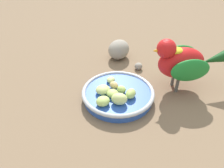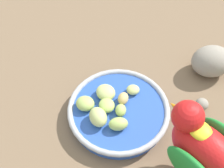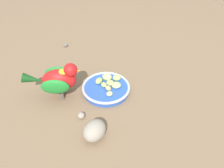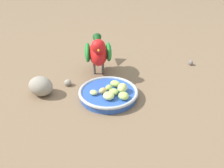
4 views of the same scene
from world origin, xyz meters
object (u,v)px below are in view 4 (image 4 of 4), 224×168
rock_large (41,86)px  pebble_1 (68,83)px  apple_piece_2 (115,84)px  apple_piece_4 (124,96)px  apple_piece_7 (122,88)px  parrot (98,51)px  apple_piece_5 (109,88)px  apple_piece_6 (102,91)px  apple_piece_1 (113,92)px  pebble_0 (191,63)px  apple_piece_0 (94,93)px  feeding_bowl (108,94)px  apple_piece_3 (108,96)px

rock_large → pebble_1: 0.10m
apple_piece_2 → apple_piece_4: (0.02, 0.07, -0.00)m
apple_piece_7 → apple_piece_4: bearing=61.0°
parrot → rock_large: size_ratio=2.46×
parrot → apple_piece_4: bearing=17.3°
apple_piece_5 → apple_piece_6: same height
apple_piece_2 → apple_piece_1: bearing=50.0°
parrot → pebble_0: parrot is taller
apple_piece_4 → apple_piece_1: bearing=-71.6°
apple_piece_2 → apple_piece_4: same height
apple_piece_0 → pebble_1: 0.14m
apple_piece_5 → parrot: 0.18m
feeding_bowl → rock_large: bearing=-37.3°
apple_piece_2 → pebble_0: size_ratio=1.59×
apple_piece_0 → apple_piece_7: apple_piece_7 is taller
apple_piece_1 → apple_piece_3: apple_piece_3 is taller
apple_piece_0 → apple_piece_1: bearing=149.0°
apple_piece_7 → apple_piece_2: bearing=-86.4°
apple_piece_6 → apple_piece_0: bearing=-20.6°
apple_piece_0 → apple_piece_4: apple_piece_4 is taller
rock_large → apple_piece_6: bearing=139.0°
apple_piece_5 → apple_piece_7: (-0.03, 0.03, 0.00)m
apple_piece_2 → apple_piece_6: apple_piece_2 is taller
rock_large → apple_piece_7: bearing=143.4°
apple_piece_5 → pebble_0: 0.41m
apple_piece_1 → rock_large: size_ratio=0.38×
apple_piece_2 → apple_piece_6: bearing=12.1°
apple_piece_0 → apple_piece_2: 0.08m
parrot → pebble_1: 0.16m
apple_piece_0 → apple_piece_1: apple_piece_1 is taller
apple_piece_2 → apple_piece_3: size_ratio=0.91×
parrot → apple_piece_7: bearing=21.2°
apple_piece_4 → pebble_1: bearing=-63.9°
apple_piece_0 → apple_piece_6: size_ratio=0.97×
apple_piece_3 → pebble_0: (-0.44, -0.06, -0.02)m
parrot → rock_large: bearing=-54.4°
apple_piece_5 → feeding_bowl: bearing=46.2°
pebble_1 → feeding_bowl: bearing=119.5°
apple_piece_5 → pebble_1: size_ratio=0.99×
feeding_bowl → parrot: size_ratio=0.94×
feeding_bowl → apple_piece_7: size_ratio=4.86×
apple_piece_6 → feeding_bowl: bearing=177.9°
apple_piece_4 → parrot: parrot is taller
apple_piece_1 → apple_piece_6: size_ratio=1.21×
apple_piece_6 → rock_large: (0.16, -0.13, -0.00)m
apple_piece_1 → parrot: parrot is taller
apple_piece_0 → rock_large: (0.13, -0.13, 0.00)m
apple_piece_2 → apple_piece_7: apple_piece_7 is taller
apple_piece_6 → parrot: parrot is taller
apple_piece_4 → pebble_1: (0.10, -0.20, -0.02)m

